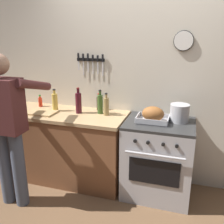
{
  "coord_description": "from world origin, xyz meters",
  "views": [
    {
      "loc": [
        0.49,
        -1.66,
        1.83
      ],
      "look_at": [
        -0.29,
        0.85,
        1.01
      ],
      "focal_mm": 40.1,
      "sensor_mm": 36.0,
      "label": 1
    }
  ],
  "objects_px": {
    "cutting_board": "(41,112)",
    "bottle_cooking_oil": "(55,102)",
    "bottle_soy_sauce": "(99,103)",
    "bottle_vinegar": "(106,106)",
    "stove": "(158,159)",
    "bottle_olive_oil": "(100,104)",
    "bottle_hot_sauce": "(40,102)",
    "roasting_pan": "(153,115)",
    "bottle_wine_red": "(79,103)",
    "person_cook": "(7,123)",
    "stock_pot": "(179,113)"
  },
  "relations": [
    {
      "from": "bottle_olive_oil",
      "to": "bottle_hot_sauce",
      "type": "distance_m",
      "value": 0.87
    },
    {
      "from": "person_cook",
      "to": "bottle_hot_sauce",
      "type": "xyz_separation_m",
      "value": [
        -0.11,
        0.79,
        0.01
      ]
    },
    {
      "from": "bottle_vinegar",
      "to": "bottle_hot_sauce",
      "type": "distance_m",
      "value": 0.97
    },
    {
      "from": "cutting_board",
      "to": "bottle_wine_red",
      "type": "relative_size",
      "value": 1.14
    },
    {
      "from": "person_cook",
      "to": "roasting_pan",
      "type": "relative_size",
      "value": 4.72
    },
    {
      "from": "stock_pot",
      "to": "bottle_olive_oil",
      "type": "distance_m",
      "value": 0.94
    },
    {
      "from": "cutting_board",
      "to": "bottle_olive_oil",
      "type": "height_order",
      "value": "bottle_olive_oil"
    },
    {
      "from": "bottle_olive_oil",
      "to": "bottle_wine_red",
      "type": "bearing_deg",
      "value": -166.87
    },
    {
      "from": "cutting_board",
      "to": "bottle_cooking_oil",
      "type": "xyz_separation_m",
      "value": [
        0.12,
        0.14,
        0.11
      ]
    },
    {
      "from": "bottle_soy_sauce",
      "to": "bottle_cooking_oil",
      "type": "height_order",
      "value": "bottle_cooking_oil"
    },
    {
      "from": "stock_pot",
      "to": "bottle_soy_sauce",
      "type": "bearing_deg",
      "value": 171.2
    },
    {
      "from": "bottle_soy_sauce",
      "to": "bottle_vinegar",
      "type": "distance_m",
      "value": 0.24
    },
    {
      "from": "stove",
      "to": "bottle_cooking_oil",
      "type": "distance_m",
      "value": 1.43
    },
    {
      "from": "bottle_cooking_oil",
      "to": "roasting_pan",
      "type": "bearing_deg",
      "value": -2.34
    },
    {
      "from": "bottle_wine_red",
      "to": "stock_pot",
      "type": "bearing_deg",
      "value": 2.22
    },
    {
      "from": "cutting_board",
      "to": "bottle_wine_red",
      "type": "bearing_deg",
      "value": 18.99
    },
    {
      "from": "stove",
      "to": "stock_pot",
      "type": "xyz_separation_m",
      "value": [
        0.2,
        0.09,
        0.55
      ]
    },
    {
      "from": "bottle_hot_sauce",
      "to": "bottle_cooking_oil",
      "type": "xyz_separation_m",
      "value": [
        0.29,
        -0.12,
        0.05
      ]
    },
    {
      "from": "stove",
      "to": "bottle_olive_oil",
      "type": "distance_m",
      "value": 0.94
    },
    {
      "from": "bottle_cooking_oil",
      "to": "bottle_hot_sauce",
      "type": "bearing_deg",
      "value": 157.41
    },
    {
      "from": "stove",
      "to": "bottle_cooking_oil",
      "type": "relative_size",
      "value": 3.19
    },
    {
      "from": "person_cook",
      "to": "bottle_hot_sauce",
      "type": "distance_m",
      "value": 0.8
    },
    {
      "from": "person_cook",
      "to": "stock_pot",
      "type": "relative_size",
      "value": 7.94
    },
    {
      "from": "person_cook",
      "to": "stock_pot",
      "type": "bearing_deg",
      "value": -79.02
    },
    {
      "from": "stock_pot",
      "to": "bottle_vinegar",
      "type": "relative_size",
      "value": 0.77
    },
    {
      "from": "bottle_olive_oil",
      "to": "stove",
      "type": "bearing_deg",
      "value": -7.8
    },
    {
      "from": "stock_pot",
      "to": "bottle_olive_oil",
      "type": "xyz_separation_m",
      "value": [
        -0.94,
        0.01,
        0.02
      ]
    },
    {
      "from": "roasting_pan",
      "to": "bottle_cooking_oil",
      "type": "distance_m",
      "value": 1.24
    },
    {
      "from": "stock_pot",
      "to": "bottle_vinegar",
      "type": "xyz_separation_m",
      "value": [
        -0.85,
        -0.03,
        0.01
      ]
    },
    {
      "from": "cutting_board",
      "to": "bottle_soy_sauce",
      "type": "bearing_deg",
      "value": 29.37
    },
    {
      "from": "bottle_vinegar",
      "to": "cutting_board",
      "type": "bearing_deg",
      "value": -167.71
    },
    {
      "from": "bottle_soy_sauce",
      "to": "cutting_board",
      "type": "bearing_deg",
      "value": -150.63
    },
    {
      "from": "cutting_board",
      "to": "bottle_hot_sauce",
      "type": "xyz_separation_m",
      "value": [
        -0.18,
        0.26,
        0.05
      ]
    },
    {
      "from": "stove",
      "to": "stock_pot",
      "type": "bearing_deg",
      "value": 23.79
    },
    {
      "from": "person_cook",
      "to": "roasting_pan",
      "type": "distance_m",
      "value": 1.55
    },
    {
      "from": "bottle_hot_sauce",
      "to": "bottle_vinegar",
      "type": "bearing_deg",
      "value": -5.45
    },
    {
      "from": "bottle_soy_sauce",
      "to": "person_cook",
      "type": "bearing_deg",
      "value": -128.14
    },
    {
      "from": "stove",
      "to": "bottle_vinegar",
      "type": "relative_size",
      "value": 3.33
    },
    {
      "from": "bottle_soy_sauce",
      "to": "bottle_wine_red",
      "type": "bearing_deg",
      "value": -133.17
    },
    {
      "from": "stove",
      "to": "bottle_soy_sauce",
      "type": "xyz_separation_m",
      "value": [
        -0.81,
        0.24,
        0.54
      ]
    },
    {
      "from": "bottle_vinegar",
      "to": "stove",
      "type": "bearing_deg",
      "value": -5.46
    },
    {
      "from": "bottle_vinegar",
      "to": "person_cook",
      "type": "bearing_deg",
      "value": -140.62
    },
    {
      "from": "stock_pot",
      "to": "cutting_board",
      "type": "distance_m",
      "value": 1.65
    },
    {
      "from": "bottle_vinegar",
      "to": "bottle_hot_sauce",
      "type": "relative_size",
      "value": 1.72
    },
    {
      "from": "bottle_cooking_oil",
      "to": "bottle_olive_oil",
      "type": "bearing_deg",
      "value": 6.81
    },
    {
      "from": "roasting_pan",
      "to": "bottle_olive_oil",
      "type": "xyz_separation_m",
      "value": [
        -0.66,
        0.12,
        0.04
      ]
    },
    {
      "from": "roasting_pan",
      "to": "bottle_vinegar",
      "type": "bearing_deg",
      "value": 171.95
    },
    {
      "from": "stock_pot",
      "to": "bottle_hot_sauce",
      "type": "height_order",
      "value": "stock_pot"
    },
    {
      "from": "person_cook",
      "to": "roasting_pan",
      "type": "xyz_separation_m",
      "value": [
        1.42,
        0.62,
        0.03
      ]
    },
    {
      "from": "bottle_soy_sauce",
      "to": "bottle_wine_red",
      "type": "relative_size",
      "value": 0.69
    }
  ]
}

